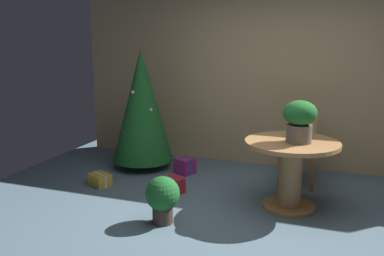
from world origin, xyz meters
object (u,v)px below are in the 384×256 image
object	(u,v)px
wooden_chair_far	(299,139)
gift_box_red	(172,185)
gift_box_gold	(100,179)
gift_box_purple	(185,166)
flower_vase	(300,119)
holiday_tree	(142,106)
round_dining_table	(291,165)
potted_plant	(163,197)

from	to	relation	value
wooden_chair_far	gift_box_red	world-z (taller)	wooden_chair_far
wooden_chair_far	gift_box_gold	xyz separation A→B (m)	(-2.29, -0.94, -0.49)
gift_box_purple	flower_vase	bearing A→B (deg)	-26.29
wooden_chair_far	gift_box_gold	world-z (taller)	wooden_chair_far
gift_box_purple	holiday_tree	bearing A→B (deg)	174.07
holiday_tree	gift_box_gold	distance (m)	1.19
round_dining_table	flower_vase	size ratio (longest dim) A/B	2.26
flower_vase	gift_box_purple	bearing A→B (deg)	153.71
holiday_tree	potted_plant	xyz separation A→B (m)	(0.99, -1.57, -0.61)
gift_box_gold	gift_box_purple	xyz separation A→B (m)	(0.83, 0.79, 0.03)
flower_vase	holiday_tree	bearing A→B (deg)	159.35
flower_vase	gift_box_purple	world-z (taller)	flower_vase
gift_box_red	potted_plant	distance (m)	0.84
gift_box_red	holiday_tree	bearing A→B (deg)	134.33
potted_plant	wooden_chair_far	bearing A→B (deg)	55.91
round_dining_table	wooden_chair_far	size ratio (longest dim) A/B	1.00
wooden_chair_far	gift_box_gold	bearing A→B (deg)	-157.65
flower_vase	gift_box_red	xyz separation A→B (m)	(-1.42, 0.04, -0.90)
gift_box_gold	holiday_tree	bearing A→B (deg)	78.40
flower_vase	gift_box_purple	xyz separation A→B (m)	(-1.53, 0.75, -0.88)
round_dining_table	gift_box_red	bearing A→B (deg)	179.91
flower_vase	gift_box_gold	size ratio (longest dim) A/B	1.32
gift_box_red	gift_box_gold	xyz separation A→B (m)	(-0.94, -0.07, -0.02)
gift_box_purple	potted_plant	bearing A→B (deg)	-77.38
wooden_chair_far	holiday_tree	world-z (taller)	holiday_tree
wooden_chair_far	potted_plant	world-z (taller)	wooden_chair_far
gift_box_red	gift_box_purple	distance (m)	0.72
round_dining_table	gift_box_purple	size ratio (longest dim) A/B	3.29
gift_box_purple	gift_box_gold	bearing A→B (deg)	-136.64
holiday_tree	gift_box_purple	xyz separation A→B (m)	(0.66, -0.07, -0.78)
round_dining_table	gift_box_gold	distance (m)	2.33
wooden_chair_far	gift_box_gold	distance (m)	2.53
gift_box_red	gift_box_gold	size ratio (longest dim) A/B	0.96
round_dining_table	potted_plant	bearing A→B (deg)	-145.05
wooden_chair_far	flower_vase	bearing A→B (deg)	-85.95
wooden_chair_far	gift_box_purple	distance (m)	1.54
gift_box_red	gift_box_gold	bearing A→B (deg)	-175.82
flower_vase	potted_plant	distance (m)	1.58
round_dining_table	wooden_chair_far	xyz separation A→B (m)	(0.00, 0.88, 0.08)
potted_plant	round_dining_table	bearing A→B (deg)	34.95
gift_box_purple	potted_plant	xyz separation A→B (m)	(0.34, -1.51, 0.16)
gift_box_red	gift_box_gold	world-z (taller)	gift_box_red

